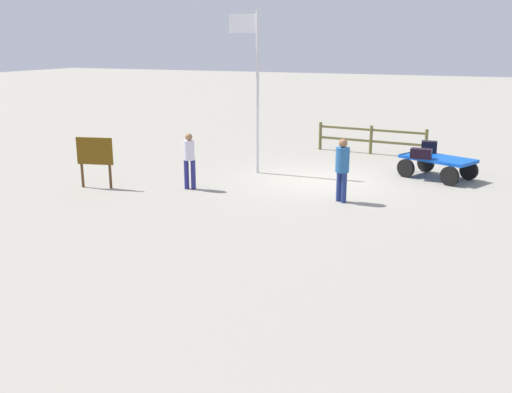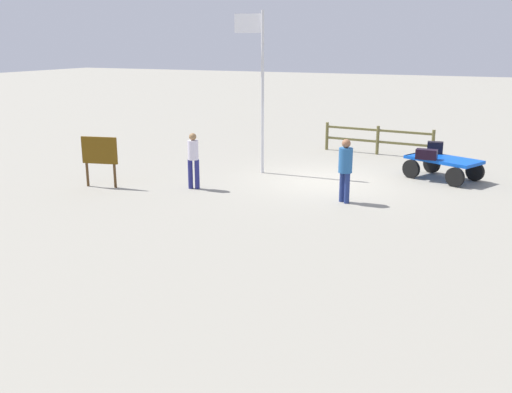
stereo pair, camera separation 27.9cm
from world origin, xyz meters
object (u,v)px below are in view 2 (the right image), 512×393
object	(u,v)px
worker_lead	(345,165)
worker_trailing	(193,157)
luggage_cart	(443,164)
suitcase_dark	(435,148)
flagpole	(259,78)
signboard	(100,154)
suitcase_olive	(426,154)

from	to	relation	value
worker_lead	worker_trailing	distance (m)	4.47
luggage_cart	suitcase_dark	xyz separation A→B (m)	(0.35, -0.66, 0.37)
worker_trailing	flagpole	size ratio (longest dim) A/B	0.32
flagpole	signboard	distance (m)	5.51
luggage_cart	worker_trailing	xyz separation A→B (m)	(6.49, 4.26, 0.44)
suitcase_dark	signboard	size ratio (longest dim) A/B	0.35
luggage_cart	signboard	world-z (taller)	signboard
flagpole	worker_trailing	bearing A→B (deg)	72.84
worker_lead	suitcase_dark	bearing A→B (deg)	-110.28
worker_lead	worker_trailing	world-z (taller)	worker_lead
luggage_cart	worker_lead	bearing A→B (deg)	62.43
luggage_cart	suitcase_olive	world-z (taller)	suitcase_olive
luggage_cart	suitcase_olive	xyz separation A→B (m)	(0.45, 0.43, 0.34)
suitcase_olive	flagpole	world-z (taller)	flagpole
luggage_cart	signboard	xyz separation A→B (m)	(9.10, 5.22, 0.49)
flagpole	suitcase_olive	bearing A→B (deg)	-168.54
suitcase_olive	worker_lead	distance (m)	3.82
worker_trailing	luggage_cart	bearing A→B (deg)	-146.74
worker_lead	flagpole	bearing A→B (deg)	-33.94
suitcase_olive	worker_trailing	world-z (taller)	worker_trailing
suitcase_dark	worker_lead	size ratio (longest dim) A/B	0.30
suitcase_olive	worker_lead	bearing A→B (deg)	65.46
luggage_cart	suitcase_dark	world-z (taller)	suitcase_dark
worker_lead	flagpole	size ratio (longest dim) A/B	0.34
suitcase_olive	flagpole	bearing A→B (deg)	11.46
suitcase_olive	worker_trailing	xyz separation A→B (m)	(6.04, 3.83, 0.10)
suitcase_dark	signboard	xyz separation A→B (m)	(8.75, 5.88, 0.12)
signboard	worker_trailing	bearing A→B (deg)	-159.72
luggage_cart	worker_lead	xyz separation A→B (m)	(2.04, 3.90, 0.52)
worker_lead	signboard	world-z (taller)	worker_lead
suitcase_olive	suitcase_dark	xyz separation A→B (m)	(-0.10, -1.09, 0.04)
worker_trailing	suitcase_dark	bearing A→B (deg)	-141.30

